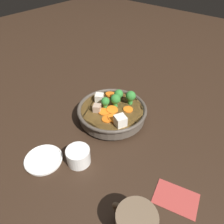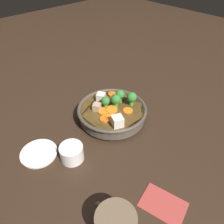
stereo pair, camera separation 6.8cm
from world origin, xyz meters
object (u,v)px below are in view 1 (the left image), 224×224
object	(u,v)px
tea_cup	(78,156)
dark_mug	(135,224)
stirfry_bowl	(112,111)
side_saucer	(44,160)

from	to	relation	value
tea_cup	dark_mug	world-z (taller)	dark_mug
tea_cup	stirfry_bowl	bearing A→B (deg)	-76.78
side_saucer	dark_mug	size ratio (longest dim) A/B	1.00
stirfry_bowl	side_saucer	size ratio (longest dim) A/B	2.19
stirfry_bowl	dark_mug	xyz separation A→B (m)	(-0.29, 0.27, 0.00)
stirfry_bowl	dark_mug	world-z (taller)	stirfry_bowl
tea_cup	dark_mug	size ratio (longest dim) A/B	0.62
side_saucer	tea_cup	size ratio (longest dim) A/B	1.61
stirfry_bowl	side_saucer	world-z (taller)	stirfry_bowl
stirfry_bowl	dark_mug	size ratio (longest dim) A/B	2.20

